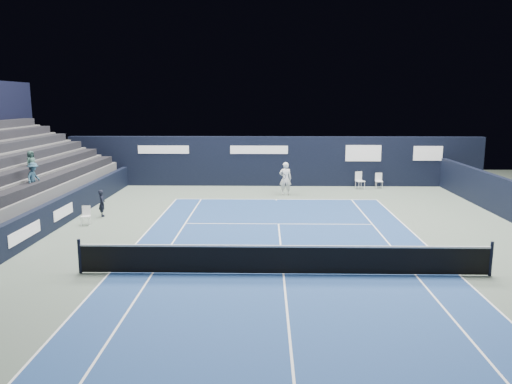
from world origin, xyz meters
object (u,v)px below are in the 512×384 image
folding_chair_back_b (379,180)px  tennis_net (284,259)px  tennis_player (285,179)px  folding_chair_back_a (359,177)px  line_judge_chair (86,214)px

folding_chair_back_b → tennis_net: tennis_net is taller
tennis_net → tennis_player: (0.55, 13.25, 0.44)m
tennis_net → tennis_player: 13.27m
folding_chair_back_b → tennis_player: 6.32m
folding_chair_back_a → folding_chair_back_b: (1.26, 0.22, -0.17)m
tennis_player → folding_chair_back_b: bearing=21.8°
line_judge_chair → tennis_net: tennis_net is taller
line_judge_chair → folding_chair_back_b: bearing=28.2°
line_judge_chair → tennis_player: tennis_player is taller
tennis_net → folding_chair_back_b: bearing=67.7°
folding_chair_back_b → line_judge_chair: (-14.81, -9.46, -0.07)m
folding_chair_back_a → folding_chair_back_b: folding_chair_back_a is taller
folding_chair_back_a → line_judge_chair: folding_chair_back_a is taller
folding_chair_back_a → tennis_player: size_ratio=0.56×
folding_chair_back_a → folding_chair_back_b: 1.29m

